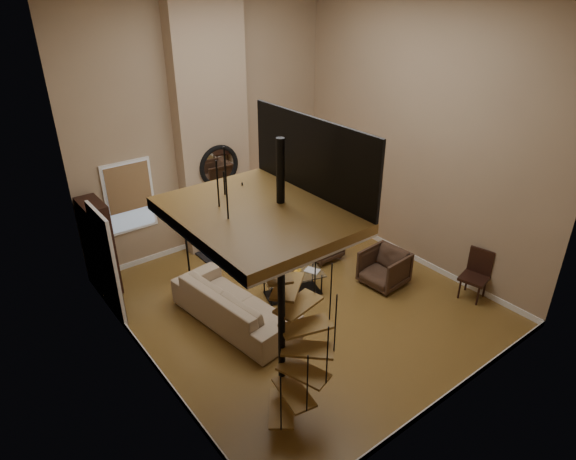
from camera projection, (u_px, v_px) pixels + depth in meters
ground at (301, 302)px, 9.55m from camera, size 6.00×6.50×0.01m
back_wall at (207, 126)px, 10.58m from camera, size 6.00×0.02×5.50m
front_wall at (471, 241)px, 6.00m from camera, size 6.00×0.02×5.50m
left_wall at (130, 214)px, 6.66m from camera, size 0.02×6.50×5.50m
right_wall at (419, 136)px, 9.91m from camera, size 0.02×6.50×5.50m
baseboard_back at (216, 236)px, 11.81m from camera, size 6.00×0.02×0.12m
baseboard_front at (439, 401)px, 7.24m from camera, size 6.00×0.02×0.12m
baseboard_left at (155, 366)px, 7.91m from camera, size 0.02×6.50×0.12m
baseboard_right at (404, 252)px, 11.14m from camera, size 0.02×6.50×0.12m
chimney_breast at (211, 128)px, 10.44m from camera, size 1.60×0.38×5.50m
hearth at (231, 249)px, 11.35m from camera, size 1.50×0.60×0.04m
firebox at (223, 224)px, 11.31m from camera, size 0.95×0.02×0.72m
mantel at (223, 201)px, 10.98m from camera, size 1.70×0.18×0.06m
mirror_frame at (219, 166)px, 10.65m from camera, size 0.94×0.10×0.94m
mirror_disc at (219, 166)px, 10.66m from camera, size 0.80×0.01×0.80m
vase_left at (199, 200)px, 10.64m from camera, size 0.24×0.24×0.25m
vase_right at (244, 189)px, 11.27m from camera, size 0.20×0.20×0.21m
window_back at (130, 196)px, 10.05m from camera, size 1.02×0.06×1.52m
window_right at (346, 162)px, 11.82m from camera, size 0.06×1.02×1.52m
entry_door at (108, 265)px, 8.74m from camera, size 0.10×1.05×2.16m
loft at (264, 208)px, 5.69m from camera, size 1.70×2.20×1.09m
spiral_stair at (282, 303)px, 6.51m from camera, size 1.47×1.47×4.06m
hutch at (99, 246)px, 9.55m from camera, size 0.39×0.84×1.88m
sofa at (233, 303)px, 8.84m from camera, size 1.33×2.64×0.74m
armchair_near at (325, 243)px, 10.91m from camera, size 0.74×0.72×0.66m
armchair_far at (386, 267)px, 10.02m from camera, size 0.89×0.87×0.75m
coffee_table at (293, 282)px, 9.66m from camera, size 1.30×0.90×0.45m
bowl at (291, 271)px, 9.60m from camera, size 0.34×0.34×0.08m
book at (312, 271)px, 9.66m from camera, size 0.31×0.34×0.03m
floor_lamp at (184, 220)px, 9.52m from camera, size 0.40×0.40×1.71m
accent_lamp at (283, 218)px, 12.27m from camera, size 0.15×0.15×0.54m
side_chair at (477, 273)px, 9.51m from camera, size 0.58×0.58×1.01m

